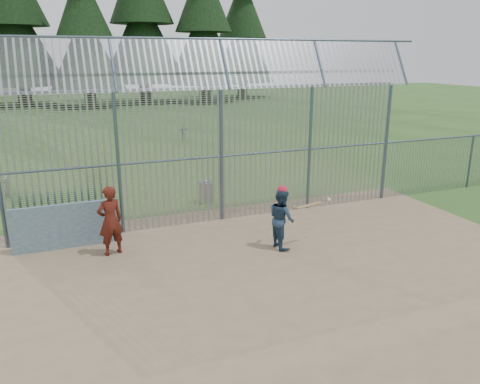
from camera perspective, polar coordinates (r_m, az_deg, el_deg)
name	(u,v)px	position (r m, az deg, el deg)	size (l,w,h in m)	color
ground	(270,265)	(11.50, 3.73, -8.86)	(120.00, 120.00, 0.00)	#2D511E
dirt_infield	(280,273)	(11.09, 4.85, -9.82)	(14.00, 10.00, 0.02)	#756047
dugout_wall	(63,226)	(13.00, -20.81, -3.95)	(2.50, 0.12, 1.20)	#38566B
batter	(282,219)	(12.22, 5.09, -3.24)	(0.77, 0.60, 1.58)	navy
onlooker	(110,221)	(12.14, -15.54, -3.38)	(0.65, 0.43, 1.79)	maroon
bg_kid_seated	(184,133)	(28.03, -6.86, 7.20)	(0.57, 0.24, 0.97)	slate
batting_gear	(289,194)	(12.07, 6.00, -0.22)	(1.58, 0.41, 0.62)	red
trash_can	(207,192)	(16.04, -4.10, -0.02)	(0.56, 0.56, 0.82)	gray
backstop_fence	(277,141)	(14.51, 4.58, 6.25)	(20.09, 0.81, 5.30)	#47566B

